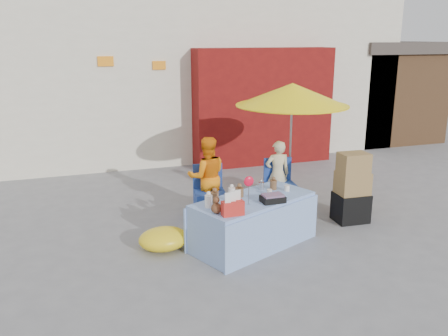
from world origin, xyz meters
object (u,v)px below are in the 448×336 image
object	(u,v)px
market_table	(253,221)
vendor_orange	(207,177)
umbrella	(292,95)
chair_right	(280,195)
vendor_beige	(277,174)
chair_left	(210,203)
box_stack	(352,190)

from	to	relation	value
market_table	vendor_orange	size ratio (longest dim) A/B	1.51
market_table	umbrella	size ratio (longest dim) A/B	0.94
chair_right	vendor_orange	size ratio (longest dim) A/B	0.65
market_table	chair_right	xyz separation A→B (m)	(0.99, 1.19, -0.10)
vendor_orange	vendor_beige	bearing A→B (deg)	-172.25
vendor_beige	chair_left	bearing A→B (deg)	13.90
chair_left	market_table	bearing A→B (deg)	-69.77
chair_right	vendor_orange	world-z (taller)	vendor_orange
vendor_beige	umbrella	distance (m)	1.35
chair_left	umbrella	bearing A→B (deg)	18.16
chair_right	vendor_beige	xyz separation A→B (m)	(-0.00, 0.13, 0.32)
chair_left	chair_right	bearing A→B (deg)	7.75
vendor_orange	umbrella	size ratio (longest dim) A/B	0.63
chair_left	vendor_orange	xyz separation A→B (m)	(-0.00, 0.13, 0.40)
chair_right	chair_left	bearing A→B (deg)	-172.25
chair_right	vendor_orange	bearing A→B (deg)	-178.37
box_stack	vendor_orange	bearing A→B (deg)	154.46
vendor_orange	umbrella	world-z (taller)	umbrella
vendor_orange	umbrella	distance (m)	1.99
chair_left	vendor_beige	size ratio (longest dim) A/B	0.73
market_table	umbrella	world-z (taller)	umbrella
chair_left	box_stack	bearing A→B (deg)	-14.71
umbrella	market_table	bearing A→B (deg)	-131.09
chair_right	box_stack	xyz separation A→B (m)	(0.82, -0.86, 0.26)
chair_left	vendor_orange	bearing A→B (deg)	98.66
market_table	vendor_beige	size ratio (longest dim) A/B	1.70
market_table	umbrella	bearing A→B (deg)	25.82
chair_left	vendor_orange	distance (m)	0.42
market_table	vendor_beige	xyz separation A→B (m)	(0.98, 1.32, 0.23)
vendor_beige	umbrella	size ratio (longest dim) A/B	0.56
market_table	vendor_orange	distance (m)	1.38
market_table	chair_left	world-z (taller)	market_table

